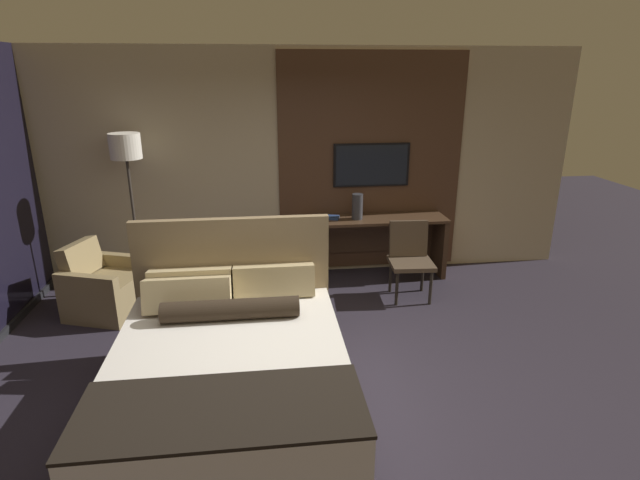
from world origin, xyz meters
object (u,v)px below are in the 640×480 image
at_px(desk, 373,236).
at_px(bed, 230,372).
at_px(book, 330,217).
at_px(floor_lamp, 127,160).
at_px(vase_tall, 357,207).
at_px(desk_chair, 410,253).
at_px(armchair_by_window, 105,289).
at_px(tv, 371,165).

bearing_deg(desk, bed, -122.98).
bearing_deg(bed, book, 66.44).
xyz_separation_m(floor_lamp, book, (2.30, 0.13, -0.78)).
distance_m(vase_tall, book, 0.36).
xyz_separation_m(desk_chair, floor_lamp, (-3.14, 0.50, 1.06)).
distance_m(armchair_by_window, book, 2.70).
bearing_deg(tv, desk_chair, -70.45).
distance_m(desk, tv, 0.89).
height_order(desk, desk_chair, desk_chair).
height_order(armchair_by_window, floor_lamp, floor_lamp).
relative_size(desk_chair, armchair_by_window, 0.96).
distance_m(desk_chair, vase_tall, 0.88).
bearing_deg(book, desk_chair, -37.08).
distance_m(bed, desk, 3.06).
bearing_deg(vase_tall, desk, 14.97).
height_order(desk, vase_tall, vase_tall).
relative_size(bed, desk_chair, 2.41).
relative_size(armchair_by_window, vase_tall, 2.89).
xyz_separation_m(bed, tv, (1.67, 2.76, 1.04)).
bearing_deg(bed, armchair_by_window, 127.19).
height_order(vase_tall, book, vase_tall).
bearing_deg(desk, floor_lamp, -177.33).
distance_m(armchair_by_window, floor_lamp, 1.44).
bearing_deg(floor_lamp, bed, -64.15).
relative_size(desk_chair, vase_tall, 2.79).
distance_m(tv, armchair_by_window, 3.42).
distance_m(desk, book, 0.61).
bearing_deg(bed, tv, 58.93).
bearing_deg(vase_tall, floor_lamp, -178.38).
bearing_deg(floor_lamp, vase_tall, 1.62).
height_order(tv, book, tv).
xyz_separation_m(desk_chair, armchair_by_window, (-3.40, -0.04, -0.25)).
bearing_deg(bed, desk_chair, 44.54).
bearing_deg(desk_chair, armchair_by_window, -175.93).
xyz_separation_m(bed, floor_lamp, (-1.18, 2.43, 1.22)).
xyz_separation_m(tv, armchair_by_window, (-3.10, -0.87, -1.13)).
distance_m(tv, floor_lamp, 2.87).
bearing_deg(desk_chair, bed, -132.00).
relative_size(bed, vase_tall, 6.72).
xyz_separation_m(floor_lamp, vase_tall, (2.63, 0.07, -0.64)).
bearing_deg(book, vase_tall, -10.09).
height_order(tv, armchair_by_window, tv).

